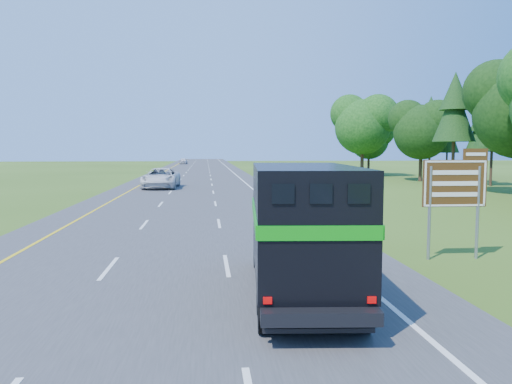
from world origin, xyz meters
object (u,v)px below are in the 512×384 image
horse_truck (301,226)px  white_suv (161,178)px  exit_sign (456,188)px  far_car (184,161)px

horse_truck → white_suv: horse_truck is taller
exit_sign → white_suv: bearing=112.9°
far_car → horse_truck: bearing=-83.2°
exit_sign → horse_truck: bearing=-146.7°
white_suv → horse_truck: bearing=-77.1°
far_car → exit_sign: exit_sign is taller
far_car → exit_sign: bearing=-79.8°
far_car → white_suv: bearing=-86.3°
horse_truck → exit_sign: bearing=36.6°
white_suv → far_car: (-1.16, 75.48, -0.22)m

